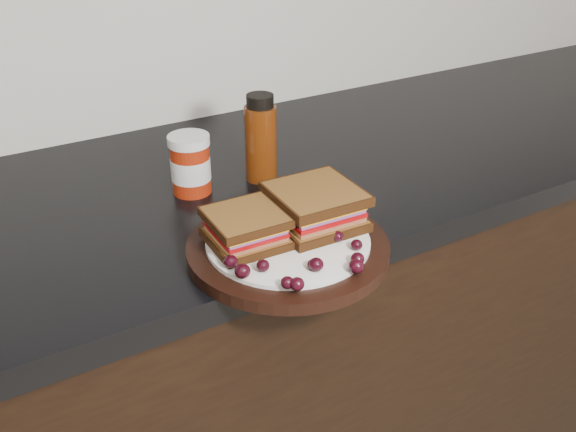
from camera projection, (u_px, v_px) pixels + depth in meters
name	position (u px, v px, depth m)	size (l,w,h in m)	color
base_cabinets	(120.00, 432.00, 1.21)	(3.96, 0.58, 0.86)	black
countertop	(83.00, 227.00, 0.99)	(3.98, 0.60, 0.04)	black
plate	(288.00, 248.00, 0.89)	(0.28, 0.28, 0.02)	black
sandwich_left	(246.00, 228.00, 0.86)	(0.10, 0.10, 0.04)	brown
sandwich_right	(315.00, 207.00, 0.90)	(0.12, 0.12, 0.05)	brown
grape_0	(242.00, 271.00, 0.79)	(0.02, 0.02, 0.02)	black
grape_1	(263.00, 266.00, 0.81)	(0.02, 0.02, 0.02)	black
grape_2	(287.00, 283.00, 0.77)	(0.02, 0.02, 0.02)	black
grape_3	(297.00, 284.00, 0.77)	(0.02, 0.02, 0.02)	black
grape_4	(316.00, 264.00, 0.81)	(0.02, 0.02, 0.02)	black
grape_5	(313.00, 264.00, 0.81)	(0.01, 0.01, 0.01)	black
grape_6	(357.00, 266.00, 0.80)	(0.02, 0.02, 0.02)	black
grape_7	(357.00, 259.00, 0.82)	(0.02, 0.02, 0.02)	black
grape_8	(357.00, 245.00, 0.85)	(0.02, 0.02, 0.01)	black
grape_9	(338.00, 236.00, 0.87)	(0.02, 0.02, 0.02)	black
grape_10	(348.00, 225.00, 0.90)	(0.02, 0.02, 0.02)	black
grape_11	(340.00, 224.00, 0.89)	(0.02, 0.02, 0.02)	black
grape_12	(335.00, 212.00, 0.93)	(0.02, 0.02, 0.02)	black
grape_13	(320.00, 207.00, 0.94)	(0.02, 0.02, 0.02)	black
grape_14	(239.00, 223.00, 0.90)	(0.02, 0.02, 0.02)	black
grape_15	(252.00, 230.00, 0.88)	(0.02, 0.02, 0.02)	black
grape_16	(234.00, 241.00, 0.86)	(0.02, 0.02, 0.02)	black
grape_17	(241.00, 243.00, 0.85)	(0.02, 0.02, 0.02)	black
grape_18	(231.00, 261.00, 0.81)	(0.02, 0.02, 0.02)	black
grape_19	(240.00, 228.00, 0.89)	(0.02, 0.02, 0.02)	black
grape_20	(250.00, 240.00, 0.86)	(0.02, 0.02, 0.02)	black
grape_21	(246.00, 247.00, 0.85)	(0.01, 0.01, 0.01)	black
condiment_jar	(190.00, 164.00, 1.03)	(0.07, 0.07, 0.10)	#97210B
oil_bottle	(261.00, 138.00, 1.06)	(0.05, 0.05, 0.15)	#512108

